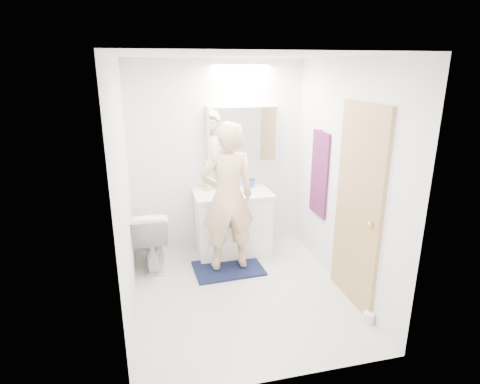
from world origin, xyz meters
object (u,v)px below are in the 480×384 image
object	(u,v)px
soap_bottle_b	(220,182)
toilet	(152,237)
medicine_cabinet	(242,134)
person	(227,197)
soap_bottle_a	(209,181)
toothbrush_cup	(251,183)
vanity_cabinet	(233,224)
toilet_paper_roll	(369,318)

from	to	relation	value
soap_bottle_b	toilet	bearing A→B (deg)	-161.57
medicine_cabinet	person	distance (m)	0.94
soap_bottle_a	soap_bottle_b	size ratio (longest dim) A/B	1.38
toothbrush_cup	person	bearing A→B (deg)	-126.16
person	soap_bottle_b	distance (m)	0.61
toilet	soap_bottle_a	world-z (taller)	soap_bottle_a
toilet	soap_bottle_a	distance (m)	0.97
toilet	toothbrush_cup	xyz separation A→B (m)	(1.29, 0.28, 0.50)
toilet	vanity_cabinet	bearing A→B (deg)	-170.07
medicine_cabinet	toothbrush_cup	xyz separation A→B (m)	(0.11, -0.05, -0.63)
toilet_paper_roll	soap_bottle_a	bearing A→B (deg)	122.39
person	toilet_paper_roll	size ratio (longest dim) A/B	15.53
person	soap_bottle_a	bearing A→B (deg)	-81.20
medicine_cabinet	toothbrush_cup	bearing A→B (deg)	-25.16
toilet	toothbrush_cup	size ratio (longest dim) A/B	6.97
person	toilet_paper_roll	distance (m)	1.89
toothbrush_cup	soap_bottle_a	bearing A→B (deg)	-178.96
toilet	toilet_paper_roll	bearing A→B (deg)	143.40
medicine_cabinet	toilet_paper_roll	xyz separation A→B (m)	(0.75, -1.94, -1.45)
person	medicine_cabinet	bearing A→B (deg)	-119.69
vanity_cabinet	toilet_paper_roll	bearing A→B (deg)	-61.95
medicine_cabinet	soap_bottle_b	world-z (taller)	medicine_cabinet
vanity_cabinet	soap_bottle_a	world-z (taller)	soap_bottle_a
soap_bottle_a	vanity_cabinet	bearing A→B (deg)	-28.92
person	toothbrush_cup	distance (m)	0.73
vanity_cabinet	toothbrush_cup	distance (m)	0.58
vanity_cabinet	medicine_cabinet	bearing A→B (deg)	50.50
medicine_cabinet	soap_bottle_a	world-z (taller)	medicine_cabinet
soap_bottle_a	person	bearing A→B (deg)	-78.44
toothbrush_cup	toilet_paper_roll	distance (m)	2.16
person	soap_bottle_a	distance (m)	0.59
toilet_paper_roll	toilet	bearing A→B (deg)	139.99
medicine_cabinet	soap_bottle_a	size ratio (longest dim) A/B	3.64
medicine_cabinet	toilet	bearing A→B (deg)	-164.59
vanity_cabinet	person	size ratio (longest dim) A/B	0.53
toilet	toilet_paper_roll	xyz separation A→B (m)	(1.93, -1.62, -0.32)
medicine_cabinet	person	bearing A→B (deg)	-116.93
toilet	soap_bottle_b	xyz separation A→B (m)	(0.89, 0.30, 0.54)
person	toothbrush_cup	size ratio (longest dim) A/B	16.26
soap_bottle_a	toilet_paper_roll	distance (m)	2.40
medicine_cabinet	toothbrush_cup	world-z (taller)	medicine_cabinet
vanity_cabinet	toilet_paper_roll	distance (m)	2.00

